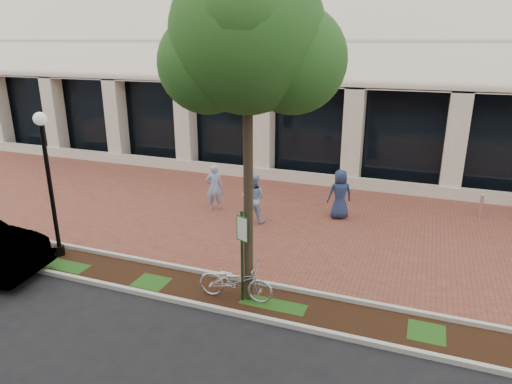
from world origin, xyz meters
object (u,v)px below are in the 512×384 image
(parking_sign, at_px, (242,245))
(lamppost, at_px, (49,178))
(pedestrian_mid, at_px, (253,198))
(bollard, at_px, (481,205))
(pedestrian_right, at_px, (340,194))
(street_tree, at_px, (250,46))
(locked_bicycle, at_px, (236,281))
(pedestrian_left, at_px, (214,187))

(parking_sign, height_order, lamppost, lamppost)
(pedestrian_mid, height_order, bollard, pedestrian_mid)
(pedestrian_right, bearing_deg, pedestrian_mid, -2.17)
(street_tree, bearing_deg, bollard, 54.09)
(pedestrian_right, bearing_deg, lamppost, 9.72)
(lamppost, bearing_deg, parking_sign, -3.86)
(lamppost, height_order, pedestrian_right, lamppost)
(parking_sign, height_order, street_tree, street_tree)
(locked_bicycle, relative_size, pedestrian_mid, 1.08)
(parking_sign, xyz_separation_m, pedestrian_right, (1.15, 6.28, -0.60))
(parking_sign, relative_size, bollard, 2.59)
(street_tree, bearing_deg, locked_bicycle, -152.54)
(locked_bicycle, xyz_separation_m, bollard, (6.05, 8.06, -0.04))
(street_tree, bearing_deg, pedestrian_mid, 110.31)
(pedestrian_left, relative_size, bollard, 1.93)
(street_tree, xyz_separation_m, bollard, (5.71, 7.89, -5.46))
(street_tree, height_order, pedestrian_left, street_tree)
(locked_bicycle, relative_size, pedestrian_left, 1.09)
(pedestrian_left, bearing_deg, pedestrian_mid, 130.95)
(pedestrian_mid, bearing_deg, parking_sign, 106.97)
(locked_bicycle, bearing_deg, bollard, -41.57)
(locked_bicycle, relative_size, pedestrian_right, 1.06)
(pedestrian_right, bearing_deg, locked_bicycle, 48.24)
(parking_sign, bearing_deg, pedestrian_mid, 131.23)
(pedestrian_right, height_order, bollard, pedestrian_right)
(lamppost, relative_size, pedestrian_mid, 2.43)
(locked_bicycle, bearing_deg, parking_sign, -99.88)
(lamppost, xyz_separation_m, locked_bicycle, (5.80, -0.39, -1.89))
(parking_sign, height_order, pedestrian_right, parking_sign)
(parking_sign, bearing_deg, lamppost, -160.57)
(pedestrian_mid, xyz_separation_m, bollard, (7.44, 3.22, -0.41))
(parking_sign, xyz_separation_m, locked_bicycle, (-0.18, 0.02, -1.00))
(pedestrian_right, distance_m, bollard, 5.07)
(locked_bicycle, height_order, pedestrian_left, pedestrian_left)
(pedestrian_right, relative_size, bollard, 1.97)
(pedestrian_mid, bearing_deg, locked_bicycle, 105.05)
(street_tree, relative_size, pedestrian_mid, 4.46)
(pedestrian_left, relative_size, pedestrian_right, 0.98)
(street_tree, bearing_deg, pedestrian_right, 80.72)
(bollard, bearing_deg, locked_bicycle, -126.88)
(locked_bicycle, height_order, pedestrian_mid, pedestrian_mid)
(parking_sign, distance_m, pedestrian_mid, 5.14)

